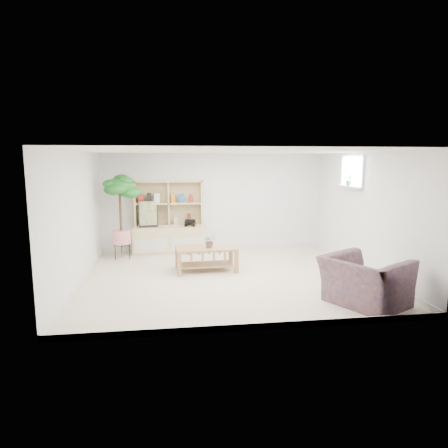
{
  "coord_description": "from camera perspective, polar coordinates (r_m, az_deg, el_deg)",
  "views": [
    {
      "loc": [
        -1.11,
        -7.39,
        2.23
      ],
      "look_at": [
        -0.02,
        0.46,
        0.96
      ],
      "focal_mm": 32.0,
      "sensor_mm": 36.0,
      "label": 1
    }
  ],
  "objects": [
    {
      "name": "coffee_table",
      "position": [
        8.16,
        -2.56,
        -5.0
      ],
      "size": [
        1.24,
        0.72,
        0.5
      ],
      "primitive_type": null,
      "rotation": [
        0.0,
        0.0,
        0.04
      ],
      "color": "#976E44",
      "rests_on": "floor"
    },
    {
      "name": "floor",
      "position": [
        7.8,
        0.64,
        -7.54
      ],
      "size": [
        5.5,
        5.0,
        0.01
      ],
      "primitive_type": "cube",
      "color": "beige",
      "rests_on": "ground"
    },
    {
      "name": "ceiling",
      "position": [
        7.48,
        0.67,
        10.38
      ],
      "size": [
        5.5,
        5.0,
        0.01
      ],
      "primitive_type": "cube",
      "color": "white",
      "rests_on": "walls"
    },
    {
      "name": "floor_tree",
      "position": [
        9.29,
        -14.54,
        0.94
      ],
      "size": [
        0.91,
        0.91,
        1.92
      ],
      "primitive_type": null,
      "rotation": [
        0.0,
        0.0,
        -0.36
      ],
      "color": "#194C21",
      "rests_on": "floor"
    },
    {
      "name": "walls",
      "position": [
        7.55,
        0.65,
        1.23
      ],
      "size": [
        5.51,
        5.01,
        2.4
      ],
      "color": "white",
      "rests_on": "floor"
    },
    {
      "name": "window_sill",
      "position": [
        8.86,
        17.46,
        5.1
      ],
      "size": [
        0.14,
        1.0,
        0.04
      ],
      "primitive_type": "cube",
      "color": "white",
      "rests_on": "walls"
    },
    {
      "name": "toy_truck",
      "position": [
        9.68,
        -4.87,
        0.22
      ],
      "size": [
        0.38,
        0.29,
        0.18
      ],
      "primitive_type": null,
      "rotation": [
        0.0,
        0.0,
        -0.15
      ],
      "color": "black",
      "rests_on": "storage_unit"
    },
    {
      "name": "window",
      "position": [
        8.87,
        17.91,
        7.15
      ],
      "size": [
        0.1,
        0.98,
        0.68
      ],
      "primitive_type": null,
      "color": "silver",
      "rests_on": "walls"
    },
    {
      "name": "armchair",
      "position": [
        6.6,
        19.51,
        -7.28
      ],
      "size": [
        1.44,
        1.5,
        0.86
      ],
      "primitive_type": "imported",
      "rotation": [
        0.0,
        0.0,
        2.07
      ],
      "color": "navy",
      "rests_on": "floor"
    },
    {
      "name": "poster",
      "position": [
        9.65,
        -10.78,
        1.42
      ],
      "size": [
        0.47,
        0.14,
        0.63
      ],
      "primitive_type": null,
      "rotation": [
        0.0,
        0.0,
        0.08
      ],
      "color": "yellow",
      "rests_on": "storage_unit"
    },
    {
      "name": "sill_plant",
      "position": [
        8.87,
        17.44,
        6.01
      ],
      "size": [
        0.15,
        0.13,
        0.24
      ],
      "primitive_type": "imported",
      "rotation": [
        0.0,
        0.0,
        -0.16
      ],
      "color": "#194C21",
      "rests_on": "window_sill"
    },
    {
      "name": "baseboard",
      "position": [
        7.79,
        0.64,
        -7.18
      ],
      "size": [
        5.5,
        5.0,
        0.1
      ],
      "primitive_type": null,
      "color": "white",
      "rests_on": "floor"
    },
    {
      "name": "storage_unit",
      "position": [
        9.73,
        -7.87,
        0.97
      ],
      "size": [
        1.75,
        0.59,
        1.75
      ],
      "primitive_type": null,
      "color": "#D4BA6D",
      "rests_on": "floor"
    },
    {
      "name": "table_plant",
      "position": [
        8.0,
        -2.06,
        -2.43
      ],
      "size": [
        0.31,
        0.29,
        0.28
      ],
      "primitive_type": "imported",
      "rotation": [
        0.0,
        0.0,
        0.37
      ],
      "color": "#185514",
      "rests_on": "coffee_table"
    }
  ]
}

